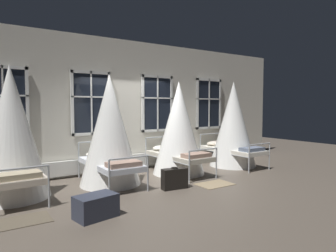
{
  "coord_description": "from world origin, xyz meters",
  "views": [
    {
      "loc": [
        -3.61,
        -6.22,
        1.77
      ],
      "look_at": [
        0.62,
        0.16,
        1.26
      ],
      "focal_mm": 32.21,
      "sensor_mm": 36.0,
      "label": 1
    }
  ],
  "objects": [
    {
      "name": "travel_trunk",
      "position": [
        -1.98,
        -1.7,
        0.18
      ],
      "size": [
        0.7,
        0.51,
        0.37
      ],
      "primitive_type": "cube",
      "rotation": [
        0.0,
        0.0,
        0.19
      ],
      "color": "#2D3342",
      "rests_on": "ground"
    },
    {
      "name": "cot_third",
      "position": [
        0.97,
        0.18,
        1.17
      ],
      "size": [
        1.37,
        2.01,
        2.41
      ],
      "rotation": [
        0.0,
        0.0,
        1.59
      ],
      "color": "#9EA3A8",
      "rests_on": "ground"
    },
    {
      "name": "cot_first",
      "position": [
        -2.94,
        0.19,
        1.24
      ],
      "size": [
        1.37,
        2.01,
        2.56
      ],
      "rotation": [
        0.0,
        0.0,
        1.6
      ],
      "color": "#9EA3A8",
      "rests_on": "ground"
    },
    {
      "name": "rug_third",
      "position": [
        0.99,
        -1.21,
        0.01
      ],
      "size": [
        0.8,
        0.57,
        0.01
      ],
      "primitive_type": "cube",
      "rotation": [
        0.0,
        0.0,
        -0.01
      ],
      "color": "#8E7A5B",
      "rests_on": "ground"
    },
    {
      "name": "ground",
      "position": [
        0.0,
        0.0,
        0.0
      ],
      "size": [
        20.87,
        20.87,
        0.0
      ],
      "primitive_type": "plane",
      "color": "brown"
    },
    {
      "name": "rug_first",
      "position": [
        -2.96,
        -1.21,
        0.01
      ],
      "size": [
        0.8,
        0.56,
        0.01
      ],
      "primitive_type": "cube",
      "rotation": [
        0.0,
        0.0,
        0.0
      ],
      "color": "brown",
      "rests_on": "ground"
    },
    {
      "name": "cot_fourth",
      "position": [
        2.92,
        0.13,
        1.21
      ],
      "size": [
        1.37,
        2.01,
        2.49
      ],
      "rotation": [
        0.0,
        0.0,
        1.59
      ],
      "color": "#9EA3A8",
      "rests_on": "ground"
    },
    {
      "name": "suitcase_dark",
      "position": [
        0.02,
        -1.01,
        0.22
      ],
      "size": [
        0.58,
        0.27,
        0.47
      ],
      "rotation": [
        0.0,
        0.0,
        -0.12
      ],
      "color": "black",
      "rests_on": "ground"
    },
    {
      "name": "window_bank",
      "position": [
        0.0,
        1.26,
        1.02
      ],
      "size": [
        6.97,
        0.1,
        2.59
      ],
      "color": "black",
      "rests_on": "ground"
    },
    {
      "name": "back_wall_with_windows",
      "position": [
        0.0,
        1.38,
        1.78
      ],
      "size": [
        11.43,
        0.1,
        3.57
      ],
      "primitive_type": "cube",
      "color": "beige",
      "rests_on": "ground"
    },
    {
      "name": "cot_second",
      "position": [
        -0.97,
        0.13,
        1.2
      ],
      "size": [
        1.37,
        2.0,
        2.49
      ],
      "rotation": [
        0.0,
        0.0,
        1.56
      ],
      "color": "#9EA3A8",
      "rests_on": "ground"
    }
  ]
}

